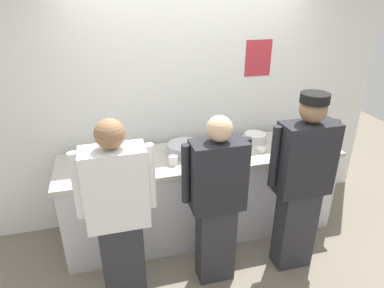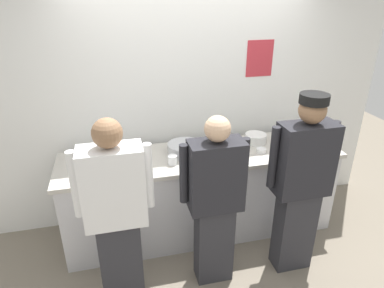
# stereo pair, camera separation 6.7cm
# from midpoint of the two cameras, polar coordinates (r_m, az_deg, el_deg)

# --- Properties ---
(ground_plane) EXTENTS (9.00, 9.00, 0.00)m
(ground_plane) POSITION_cam_midpoint_polar(r_m,az_deg,el_deg) (3.63, 3.69, -17.63)
(ground_plane) COLOR slate
(wall_back) EXTENTS (4.43, 0.11, 2.69)m
(wall_back) POSITION_cam_midpoint_polar(r_m,az_deg,el_deg) (3.69, 0.27, 7.37)
(wall_back) COLOR white
(wall_back) RESTS_ON ground
(prep_counter) EXTENTS (2.82, 0.72, 0.93)m
(prep_counter) POSITION_cam_midpoint_polar(r_m,az_deg,el_deg) (3.63, 2.11, -8.25)
(prep_counter) COLOR silver
(prep_counter) RESTS_ON ground
(chef_near_left) EXTENTS (0.61, 0.24, 1.65)m
(chef_near_left) POSITION_cam_midpoint_polar(r_m,az_deg,el_deg) (2.71, -11.90, -11.32)
(chef_near_left) COLOR #2D2D33
(chef_near_left) RESTS_ON ground
(chef_center) EXTENTS (0.59, 0.24, 1.58)m
(chef_center) POSITION_cam_midpoint_polar(r_m,az_deg,el_deg) (2.88, 4.57, -9.34)
(chef_center) COLOR #2D2D33
(chef_center) RESTS_ON ground
(chef_far_right) EXTENTS (0.61, 0.24, 1.70)m
(chef_far_right) POSITION_cam_midpoint_polar(r_m,az_deg,el_deg) (3.12, 18.44, -6.15)
(chef_far_right) COLOR #2D2D33
(chef_far_right) RESTS_ON ground
(plate_stack_front) EXTENTS (0.23, 0.23, 0.10)m
(plate_stack_front) POSITION_cam_midpoint_polar(r_m,az_deg,el_deg) (3.71, 11.14, 0.94)
(plate_stack_front) COLOR white
(plate_stack_front) RESTS_ON prep_counter
(plate_stack_rear) EXTENTS (0.22, 0.22, 0.05)m
(plate_stack_rear) POSITION_cam_midpoint_polar(r_m,az_deg,el_deg) (3.74, 16.98, 0.15)
(plate_stack_rear) COLOR white
(plate_stack_rear) RESTS_ON prep_counter
(mixing_bowl_steel) EXTENTS (0.35, 0.35, 0.10)m
(mixing_bowl_steel) POSITION_cam_midpoint_polar(r_m,az_deg,el_deg) (3.40, -0.59, -0.76)
(mixing_bowl_steel) COLOR #B7BABF
(mixing_bowl_steel) RESTS_ON prep_counter
(sheet_tray) EXTENTS (0.46, 0.36, 0.02)m
(sheet_tray) POSITION_cam_midpoint_polar(r_m,az_deg,el_deg) (3.29, -12.14, -3.05)
(sheet_tray) COLOR #B7BABF
(sheet_tray) RESTS_ON prep_counter
(squeeze_bottle_primary) EXTENTS (0.06, 0.06, 0.19)m
(squeeze_bottle_primary) POSITION_cam_midpoint_polar(r_m,az_deg,el_deg) (3.27, 7.19, -1.31)
(squeeze_bottle_primary) COLOR #56A333
(squeeze_bottle_primary) RESTS_ON prep_counter
(ramekin_orange_sauce) EXTENTS (0.11, 0.11, 0.04)m
(ramekin_orange_sauce) POSITION_cam_midpoint_polar(r_m,az_deg,el_deg) (3.19, -17.59, -4.41)
(ramekin_orange_sauce) COLOR white
(ramekin_orange_sauce) RESTS_ON prep_counter
(ramekin_red_sauce) EXTENTS (0.11, 0.11, 0.04)m
(ramekin_red_sauce) POSITION_cam_midpoint_polar(r_m,az_deg,el_deg) (3.41, -16.89, -2.39)
(ramekin_red_sauce) COLOR white
(ramekin_red_sauce) RESTS_ON prep_counter
(ramekin_green_sauce) EXTENTS (0.08, 0.08, 0.04)m
(ramekin_green_sauce) POSITION_cam_midpoint_polar(r_m,az_deg,el_deg) (3.38, 9.52, -1.81)
(ramekin_green_sauce) COLOR white
(ramekin_green_sauce) RESTS_ON prep_counter
(ramekin_yellow_sauce) EXTENTS (0.10, 0.10, 0.04)m
(ramekin_yellow_sauce) POSITION_cam_midpoint_polar(r_m,az_deg,el_deg) (3.50, 12.08, -1.05)
(ramekin_yellow_sauce) COLOR white
(ramekin_yellow_sauce) RESTS_ON prep_counter
(deli_cup) EXTENTS (0.09, 0.09, 0.09)m
(deli_cup) POSITION_cam_midpoint_polar(r_m,az_deg,el_deg) (3.20, -2.68, -2.67)
(deli_cup) COLOR white
(deli_cup) RESTS_ON prep_counter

